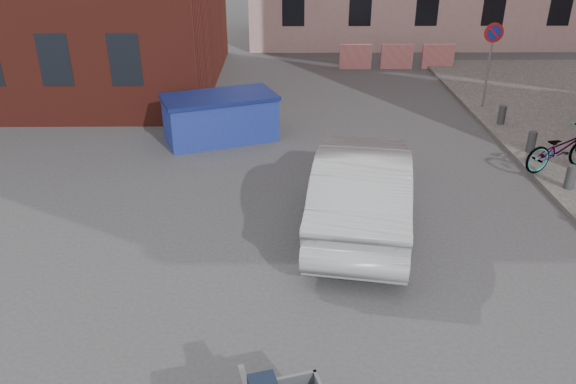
{
  "coord_description": "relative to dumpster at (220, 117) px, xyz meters",
  "views": [
    {
      "loc": [
        -0.52,
        -8.04,
        5.72
      ],
      "look_at": [
        -0.42,
        1.29,
        1.1
      ],
      "focal_mm": 35.0,
      "sensor_mm": 36.0,
      "label": 1
    }
  ],
  "objects": [
    {
      "name": "no_parking_sign",
      "position": [
        8.25,
        2.57,
        1.37
      ],
      "size": [
        0.6,
        0.09,
        2.65
      ],
      "color": "gray",
      "rests_on": "sidewalk"
    },
    {
      "name": "dumpster",
      "position": [
        0.0,
        0.0,
        0.0
      ],
      "size": [
        3.42,
        2.55,
        1.29
      ],
      "rotation": [
        0.0,
        0.0,
        0.36
      ],
      "color": "navy",
      "rests_on": "ground"
    },
    {
      "name": "ground",
      "position": [
        2.25,
        -6.91,
        -0.65
      ],
      "size": [
        120.0,
        120.0,
        0.0
      ],
      "primitive_type": "plane",
      "color": "#38383A",
      "rests_on": "ground"
    },
    {
      "name": "bicycle",
      "position": [
        8.45,
        -2.43,
        0.0
      ],
      "size": [
        2.13,
        1.36,
        1.06
      ],
      "primitive_type": "imported",
      "rotation": [
        0.0,
        0.0,
        1.93
      ],
      "color": "black",
      "rests_on": "sidewalk"
    },
    {
      "name": "barriers",
      "position": [
        6.45,
        8.09,
        -0.15
      ],
      "size": [
        4.7,
        0.18,
        1.0
      ],
      "color": "red",
      "rests_on": "ground"
    },
    {
      "name": "silver_car",
      "position": [
        3.32,
        -4.86,
        0.2
      ],
      "size": [
        2.66,
        5.4,
        1.7
      ],
      "primitive_type": "imported",
      "rotation": [
        0.0,
        0.0,
        2.97
      ],
      "color": "#999B9F",
      "rests_on": "ground"
    },
    {
      "name": "bollards",
      "position": [
        8.25,
        -3.51,
        -0.25
      ],
      "size": [
        0.22,
        9.02,
        0.55
      ],
      "color": "#3A3A3D",
      "rests_on": "sidewalk"
    }
  ]
}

